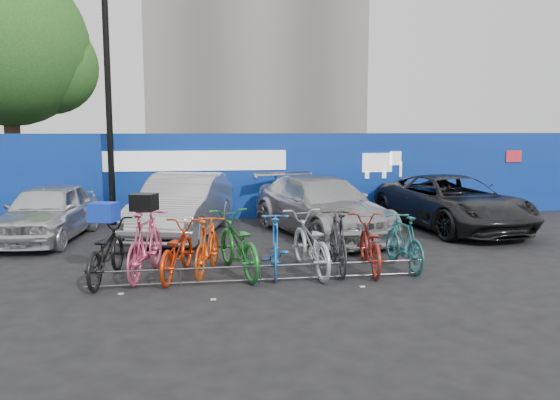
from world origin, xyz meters
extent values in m
plane|color=black|center=(0.00, 0.00, 0.00)|extent=(100.00, 100.00, 0.00)
cube|color=navy|center=(0.00, 6.00, 1.20)|extent=(22.00, 0.15, 2.40)
cube|color=white|center=(-1.00, 5.90, 1.65)|extent=(5.00, 0.02, 0.55)
cube|color=white|center=(4.20, 5.90, 1.55)|extent=(1.20, 0.02, 0.90)
cube|color=red|center=(8.50, 5.90, 1.70)|extent=(0.50, 0.02, 0.35)
cylinder|color=#382314|center=(-7.00, 10.00, 2.00)|extent=(0.50, 0.50, 4.00)
sphere|color=#1E541A|center=(-7.00, 10.00, 5.20)|extent=(5.20, 5.20, 5.20)
sphere|color=#1E541A|center=(-5.80, 10.30, 4.60)|extent=(3.20, 3.20, 3.20)
cylinder|color=black|center=(-3.20, 5.40, 3.00)|extent=(0.16, 0.16, 6.00)
cylinder|color=#595B60|center=(0.00, -0.60, 0.28)|extent=(5.60, 0.03, 0.03)
cylinder|color=#595B60|center=(0.00, -0.60, 0.05)|extent=(5.60, 0.03, 0.03)
cylinder|color=#595B60|center=(-2.60, -0.60, 0.14)|extent=(0.03, 0.03, 0.28)
cylinder|color=#595B60|center=(-1.30, -0.60, 0.14)|extent=(0.03, 0.03, 0.28)
cylinder|color=#595B60|center=(0.00, -0.60, 0.14)|extent=(0.03, 0.03, 0.28)
cylinder|color=#595B60|center=(1.30, -0.60, 0.14)|extent=(0.03, 0.03, 0.28)
cylinder|color=#595B60|center=(2.60, -0.60, 0.14)|extent=(0.03, 0.03, 0.28)
imported|color=silver|center=(-4.37, 3.62, 0.65)|extent=(1.94, 3.97, 1.30)
imported|color=#A8A8AD|center=(-1.32, 3.59, 0.73)|extent=(2.60, 4.70, 1.47)
imported|color=#A9AAAE|center=(1.93, 3.26, 0.70)|extent=(3.16, 5.14, 1.39)
imported|color=black|center=(5.39, 3.55, 0.68)|extent=(2.84, 5.10, 1.35)
imported|color=black|center=(-2.53, -0.10, 0.51)|extent=(0.92, 2.00, 1.01)
imported|color=#CE466A|center=(-1.89, 0.04, 0.58)|extent=(0.94, 1.99, 1.15)
imported|color=red|center=(-1.37, -0.05, 0.47)|extent=(1.05, 1.89, 0.94)
imported|color=#EF4A0F|center=(-0.85, 0.08, 0.50)|extent=(0.88, 1.73, 1.00)
imported|color=#1D6925|center=(-0.33, 0.00, 0.54)|extent=(1.17, 2.16, 1.08)
imported|color=blue|center=(0.33, -0.08, 0.52)|extent=(0.73, 1.79, 1.04)
imported|color=#B3B7BB|center=(0.94, -0.10, 0.53)|extent=(0.89, 2.08, 1.06)
imported|color=#292A2C|center=(1.47, -0.05, 0.54)|extent=(0.71, 1.86, 1.09)
imported|color=maroon|center=(2.02, -0.12, 0.49)|extent=(0.90, 1.93, 0.98)
imported|color=#1F636C|center=(2.68, -0.09, 0.50)|extent=(0.53, 1.68, 1.00)
cube|color=#1132B9|center=(-2.53, -0.10, 1.17)|extent=(0.52, 0.46, 0.31)
cube|color=black|center=(-1.89, 0.04, 1.30)|extent=(0.49, 0.46, 0.29)
camera|label=1|loc=(-1.02, -9.32, 2.53)|focal=35.00mm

